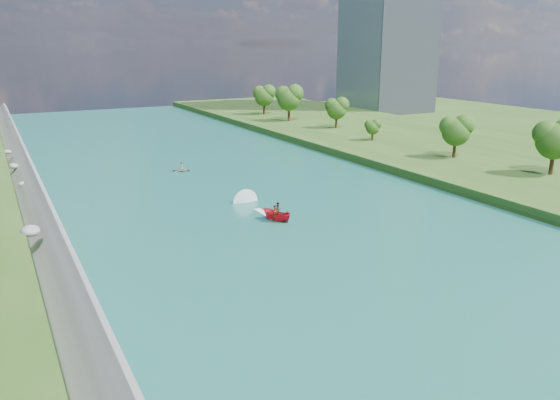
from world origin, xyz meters
TOP-DOWN VIEW (x-y plane):
  - ground at (0.00, 0.00)m, footprint 260.00×260.00m
  - river_water at (0.00, 20.00)m, footprint 55.00×240.00m
  - berm_east at (49.50, 20.00)m, footprint 44.00×240.00m
  - riprap_bank at (-25.86, 18.81)m, footprint 4.31×236.00m
  - office_tower at (82.50, 95.00)m, footprint 22.00×22.00m
  - trees_east at (40.48, 28.59)m, footprint 17.79×139.42m
  - motorboat at (-0.18, 13.09)m, footprint 3.60×18.85m
  - raft at (-1.87, 41.97)m, footprint 3.62×3.42m

SIDE VIEW (x-z plane):
  - ground at x=0.00m, z-range 0.00..0.00m
  - river_water at x=0.00m, z-range 0.00..0.10m
  - raft at x=-1.87m, z-range -0.33..1.24m
  - motorboat at x=-0.18m, z-range -0.29..1.79m
  - berm_east at x=49.50m, z-range 0.00..1.50m
  - riprap_bank at x=-25.86m, z-range -0.30..3.92m
  - trees_east at x=40.48m, z-range 0.86..11.68m
  - office_tower at x=82.50m, z-range 0.00..60.00m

